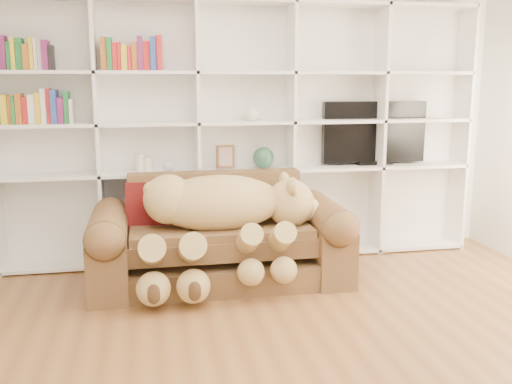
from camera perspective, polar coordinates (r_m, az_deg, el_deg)
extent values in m
plane|color=brown|center=(3.49, 5.83, -17.80)|extent=(5.00, 5.00, 0.00)
cube|color=silver|center=(5.50, -1.48, 7.65)|extent=(5.00, 0.02, 2.70)
cube|color=white|center=(5.48, -1.41, 6.07)|extent=(4.40, 0.03, 2.40)
cube|color=white|center=(5.26, -15.49, 5.45)|extent=(0.03, 0.35, 2.40)
cube|color=white|center=(5.27, -5.86, 5.80)|extent=(0.03, 0.35, 2.40)
cube|color=white|center=(5.42, 3.50, 5.99)|extent=(0.03, 0.35, 2.40)
cube|color=white|center=(5.70, 12.14, 6.02)|extent=(0.03, 0.35, 2.40)
cube|color=white|center=(6.10, 19.81, 5.93)|extent=(0.03, 0.35, 2.40)
cube|color=white|center=(5.56, -1.07, -6.19)|extent=(4.40, 0.35, 0.03)
cube|color=white|center=(5.37, -1.10, 2.19)|extent=(4.40, 0.35, 0.03)
cube|color=white|center=(5.32, -1.12, 6.99)|extent=(4.40, 0.35, 0.03)
cube|color=white|center=(5.30, -1.14, 11.84)|extent=(4.40, 0.35, 0.03)
cube|color=white|center=(5.35, -1.17, 18.50)|extent=(4.40, 0.35, 0.03)
cube|color=brown|center=(4.87, -3.53, -7.80)|extent=(2.03, 0.82, 0.21)
cube|color=brown|center=(4.76, -3.55, -4.25)|extent=(1.50, 0.68, 0.29)
cube|color=brown|center=(5.08, -4.14, -0.91)|extent=(1.50, 0.19, 0.53)
cube|color=brown|center=(4.80, -14.42, -6.45)|extent=(0.31, 0.92, 0.53)
cube|color=brown|center=(5.01, 6.82, -5.39)|extent=(0.31, 0.92, 0.53)
cylinder|color=brown|center=(4.72, -14.58, -3.38)|extent=(0.31, 0.87, 0.31)
cylinder|color=brown|center=(4.95, 6.89, -2.44)|extent=(0.31, 0.87, 0.31)
ellipsoid|color=tan|center=(4.66, -3.78, -1.09)|extent=(1.06, 0.51, 0.46)
sphere|color=tan|center=(4.62, -8.75, -0.73)|extent=(0.40, 0.40, 0.40)
sphere|color=tan|center=(4.78, 3.43, -1.11)|extent=(0.40, 0.40, 0.40)
sphere|color=beige|center=(4.83, 5.22, -1.67)|extent=(0.20, 0.20, 0.20)
sphere|color=#452E19|center=(4.86, 6.10, -1.74)|extent=(0.06, 0.06, 0.06)
ellipsoid|color=tan|center=(4.61, 3.68, 0.51)|extent=(0.10, 0.16, 0.16)
ellipsoid|color=tan|center=(4.88, 2.83, 1.12)|extent=(0.10, 0.16, 0.16)
sphere|color=tan|center=(4.60, -10.37, 0.22)|extent=(0.14, 0.14, 0.14)
cylinder|color=tan|center=(4.45, -0.86, -4.97)|extent=(0.17, 0.49, 0.36)
cylinder|color=tan|center=(4.50, 2.37, -4.79)|extent=(0.17, 0.49, 0.36)
cylinder|color=tan|center=(4.39, -10.36, -5.86)|extent=(0.20, 0.57, 0.41)
cylinder|color=tan|center=(4.40, -6.53, -5.70)|extent=(0.20, 0.57, 0.41)
sphere|color=tan|center=(4.36, -0.48, -8.07)|extent=(0.21, 0.21, 0.21)
sphere|color=tan|center=(4.41, 2.82, -7.85)|extent=(0.21, 0.21, 0.21)
sphere|color=tan|center=(4.32, -10.22, -9.48)|extent=(0.26, 0.26, 0.26)
sphere|color=tan|center=(4.33, -6.29, -9.31)|extent=(0.26, 0.26, 0.26)
cube|color=maroon|center=(4.87, -10.60, -1.36)|extent=(0.41, 0.26, 0.41)
cube|color=red|center=(4.94, 6.90, -7.57)|extent=(0.27, 0.25, 0.21)
cube|color=black|center=(5.74, 11.71, 5.90)|extent=(1.04, 0.08, 0.60)
cube|color=black|center=(5.77, 11.60, 2.95)|extent=(0.35, 0.18, 0.04)
cube|color=brown|center=(5.32, -3.08, 3.56)|extent=(0.18, 0.05, 0.22)
sphere|color=#2D593E|center=(5.38, 0.76, 3.46)|extent=(0.20, 0.20, 0.20)
cylinder|color=beige|center=(5.28, -11.53, 2.88)|extent=(0.10, 0.10, 0.17)
cylinder|color=beige|center=(5.28, -10.80, 2.72)|extent=(0.09, 0.09, 0.13)
sphere|color=silver|center=(5.28, -8.72, 2.67)|extent=(0.10, 0.10, 0.10)
imported|color=silver|center=(5.32, -0.46, 8.04)|extent=(0.19, 0.19, 0.16)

